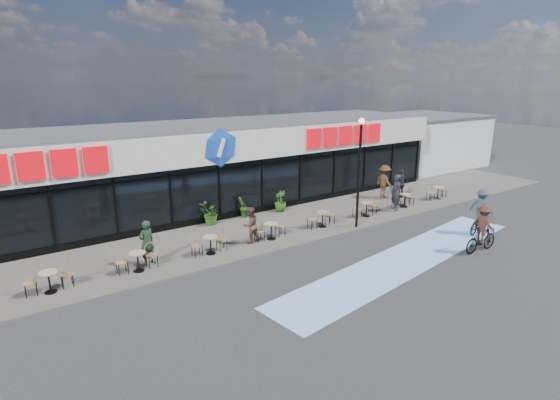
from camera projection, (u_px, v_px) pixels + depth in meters
name	position (u px, v px, depth m)	size (l,w,h in m)	color
ground	(305.00, 270.00, 16.53)	(120.00, 120.00, 0.00)	#28282B
sidewalk	(245.00, 235.00, 20.09)	(44.00, 5.00, 0.10)	#5A5650
bike_lane	(407.00, 259.00, 17.52)	(14.00, 2.20, 0.01)	#7CAFEA
building	(195.00, 167.00, 23.78)	(30.60, 6.57, 4.75)	black
neighbour_building	(421.00, 140.00, 35.87)	(9.20, 7.20, 4.11)	silver
lamp_post	(359.00, 164.00, 20.16)	(0.28, 0.28, 5.17)	black
bistro_set_1	(49.00, 279.00, 14.55)	(1.54, 0.62, 0.90)	tan
bistro_set_2	(137.00, 259.00, 16.15)	(1.54, 0.62, 0.90)	tan
bistro_set_3	(210.00, 242.00, 17.75)	(1.54, 0.62, 0.90)	tan
bistro_set_4	(270.00, 229.00, 19.36)	(1.54, 0.62, 0.90)	tan
bistro_set_5	(321.00, 217.00, 20.96)	(1.54, 0.62, 0.90)	tan
bistro_set_6	(365.00, 207.00, 22.56)	(1.54, 0.62, 0.90)	tan
bistro_set_7	(403.00, 199.00, 24.16)	(1.54, 0.62, 0.90)	tan
bistro_set_8	(437.00, 191.00, 25.77)	(1.54, 0.62, 0.90)	tan
potted_plant_left	(210.00, 214.00, 21.14)	(1.01, 0.87, 1.12)	#275017
potted_plant_mid	(243.00, 207.00, 22.31)	(0.60, 0.48, 1.09)	#1E4513
potted_plant_right	(280.00, 201.00, 23.29)	(0.63, 0.63, 1.13)	#224C15
patron_left	(147.00, 242.00, 16.60)	(0.64, 0.42, 1.75)	#1A301E
patron_right	(250.00, 225.00, 18.79)	(0.78, 0.61, 1.60)	#55322B
pedestrian_a	(396.00, 193.00, 23.32)	(0.72, 0.47, 1.98)	black
pedestrian_b	(384.00, 181.00, 25.95)	(1.26, 0.72, 1.95)	#452C18
pedestrian_c	(401.00, 183.00, 25.79)	(1.04, 0.43, 1.77)	#22222A
cyclist_a	(482.00, 232.00, 18.03)	(1.89, 1.05, 2.02)	black
cyclist_b	(480.00, 215.00, 20.28)	(2.00, 1.17, 2.12)	black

